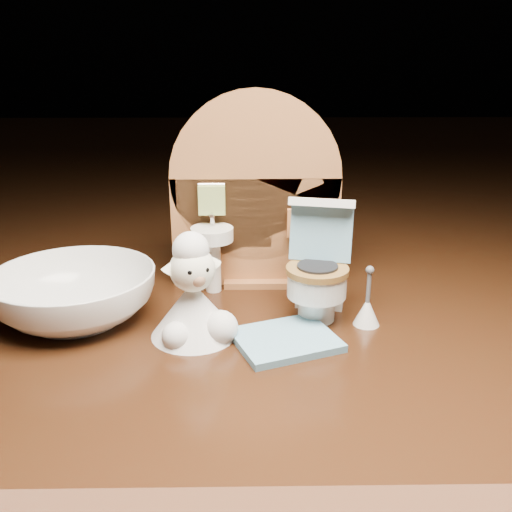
% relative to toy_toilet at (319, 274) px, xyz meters
% --- Properties ---
extents(backdrop_panel, '(0.13, 0.05, 0.15)m').
position_rel_toy_toilet_xyz_m(backdrop_panel, '(-0.04, 0.06, 0.04)').
color(backdrop_panel, '#A66536').
rests_on(backdrop_panel, ground).
extents(toy_toilet, '(0.05, 0.06, 0.08)m').
position_rel_toy_toilet_xyz_m(toy_toilet, '(0.00, 0.00, 0.00)').
color(toy_toilet, white).
rests_on(toy_toilet, ground).
extents(bath_mat, '(0.08, 0.07, 0.00)m').
position_rel_toy_toilet_xyz_m(bath_mat, '(-0.03, -0.04, -0.03)').
color(bath_mat, '#6699B1').
rests_on(bath_mat, ground).
extents(toilet_brush, '(0.02, 0.02, 0.04)m').
position_rel_toy_toilet_xyz_m(toilet_brush, '(0.03, -0.02, -0.02)').
color(toilet_brush, white).
rests_on(toilet_brush, ground).
extents(plush_lamb, '(0.06, 0.06, 0.07)m').
position_rel_toy_toilet_xyz_m(plush_lamb, '(-0.08, -0.03, -0.01)').
color(plush_lamb, silver).
rests_on(plush_lamb, ground).
extents(ceramic_bowl, '(0.11, 0.11, 0.04)m').
position_rel_toy_toilet_xyz_m(ceramic_bowl, '(-0.17, -0.00, -0.01)').
color(ceramic_bowl, white).
rests_on(ceramic_bowl, ground).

